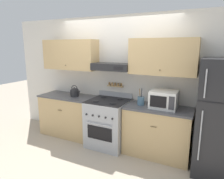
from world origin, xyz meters
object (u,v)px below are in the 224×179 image
Objects in this scene: stove_range at (108,123)px; utensil_crock at (141,101)px; refrigerator at (223,118)px; microwave at (164,99)px; tea_kettle at (75,92)px.

stove_range is 0.82m from utensil_crock.
refrigerator is 3.93× the size of microwave.
refrigerator is (1.96, -0.03, 0.43)m from stove_range.
refrigerator is at bearing -7.45° from microwave.
refrigerator is 7.34× the size of tea_kettle.
utensil_crock is (-1.32, 0.10, 0.09)m from refrigerator.
stove_range is at bearing -4.89° from tea_kettle.
stove_range is 2.01m from refrigerator.
tea_kettle reaches higher than stove_range.
tea_kettle is at bearing 175.11° from stove_range.
stove_range is 1.00m from tea_kettle.
stove_range is at bearing -175.08° from microwave.
utensil_crock is at bearing -177.51° from microwave.
refrigerator is 5.81× the size of utensil_crock.
refrigerator reaches higher than tea_kettle.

